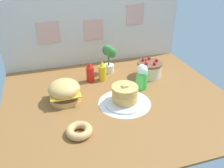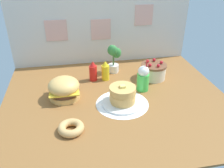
{
  "view_description": "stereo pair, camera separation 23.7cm",
  "coord_description": "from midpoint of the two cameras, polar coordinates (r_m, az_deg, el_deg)",
  "views": [
    {
      "loc": [
        -0.63,
        -1.85,
        1.27
      ],
      "look_at": [
        -0.02,
        0.12,
        0.1
      ],
      "focal_mm": 38.1,
      "sensor_mm": 36.0,
      "label": 1
    },
    {
      "loc": [
        -0.4,
        -1.91,
        1.27
      ],
      "look_at": [
        -0.02,
        0.12,
        0.1
      ],
      "focal_mm": 38.1,
      "sensor_mm": 36.0,
      "label": 2
    }
  ],
  "objects": [
    {
      "name": "donut_pink_glaze",
      "position": [
        1.93,
        -6.32,
        -10.52
      ],
      "size": [
        0.21,
        0.21,
        0.06
      ],
      "color": "tan",
      "rests_on": "ground_plane"
    },
    {
      "name": "layer_cake",
      "position": [
        2.72,
        12.38,
        3.02
      ],
      "size": [
        0.28,
        0.28,
        0.21
      ],
      "color": "beige",
      "rests_on": "ground_plane"
    },
    {
      "name": "burger",
      "position": [
        2.31,
        -8.6,
        -1.16
      ],
      "size": [
        0.3,
        0.3,
        0.22
      ],
      "color": "#DBA859",
      "rests_on": "ground_plane"
    },
    {
      "name": "mustard_bottle",
      "position": [
        2.62,
        0.98,
        3.08
      ],
      "size": [
        0.09,
        0.09,
        0.23
      ],
      "color": "yellow",
      "rests_on": "ground_plane"
    },
    {
      "name": "cream_soda_cup",
      "position": [
        2.44,
        10.23,
        1.28
      ],
      "size": [
        0.12,
        0.12,
        0.34
      ],
      "color": "green",
      "rests_on": "ground_plane"
    },
    {
      "name": "potted_plant",
      "position": [
        2.77,
        2.88,
        6.35
      ],
      "size": [
        0.15,
        0.14,
        0.35
      ],
      "color": "white",
      "rests_on": "ground_plane"
    },
    {
      "name": "pancake_stack",
      "position": [
        2.22,
        5.6,
        -3.03
      ],
      "size": [
        0.39,
        0.39,
        0.2
      ],
      "color": "white",
      "rests_on": "doily_mat"
    },
    {
      "name": "doily_mat",
      "position": [
        2.26,
        5.48,
        -4.8
      ],
      "size": [
        0.5,
        0.5,
        0.0
      ],
      "primitive_type": "cylinder",
      "color": "white",
      "rests_on": "ground_plane"
    },
    {
      "name": "back_wall",
      "position": [
        2.97,
        -0.12,
        12.73
      ],
      "size": [
        2.18,
        0.04,
        0.82
      ],
      "color": "beige",
      "rests_on": "ground_plane"
    },
    {
      "name": "ground_plane",
      "position": [
        2.33,
        4.04,
        -3.91
      ],
      "size": [
        2.18,
        1.85,
        0.02
      ],
      "primitive_type": "cube",
      "color": "brown"
    },
    {
      "name": "ketchup_bottle",
      "position": [
        2.61,
        -1.98,
        2.97
      ],
      "size": [
        0.09,
        0.09,
        0.23
      ],
      "color": "red",
      "rests_on": "ground_plane"
    }
  ]
}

